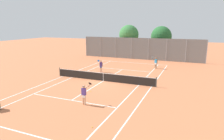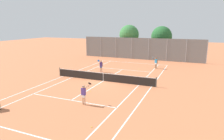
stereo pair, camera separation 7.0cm
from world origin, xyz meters
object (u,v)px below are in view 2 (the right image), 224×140
player_near_side (84,94)px  tree_behind_left (129,35)px  loose_tennis_ball_1 (90,91)px  loose_tennis_ball_2 (139,69)px  player_far_right (156,62)px  tennis_net (103,77)px  tree_behind_right (162,37)px  player_far_left (101,65)px  loose_tennis_ball_0 (92,127)px

player_near_side → tree_behind_left: 25.04m
loose_tennis_ball_1 → loose_tennis_ball_2: 11.41m
player_far_right → tree_behind_left: bearing=128.9°
player_far_right → loose_tennis_ball_2: player_far_right is taller
loose_tennis_ball_1 → tennis_net: bearing=96.3°
player_far_right → loose_tennis_ball_2: (-2.12, -1.43, -0.89)m
tree_behind_left → tree_behind_right: bearing=15.9°
tennis_net → tree_behind_right: bearing=80.5°
player_far_left → loose_tennis_ball_1: bearing=-71.5°
player_near_side → tree_behind_right: 26.41m
player_far_left → loose_tennis_ball_0: (5.88, -13.53, -0.89)m
player_far_left → loose_tennis_ball_1: player_far_left is taller
loose_tennis_ball_2 → tree_behind_left: tree_behind_left is taller
tennis_net → loose_tennis_ball_0: tennis_net is taller
player_near_side → tree_behind_right: size_ratio=0.30×
tree_behind_left → player_near_side: bearing=-80.0°
player_far_right → tree_behind_right: size_ratio=0.30×
loose_tennis_ball_0 → loose_tennis_ball_1: same height
loose_tennis_ball_2 → tennis_net: bearing=-105.8°
loose_tennis_ball_1 → player_far_right: bearing=73.3°
player_near_side → tennis_net: bearing=102.3°
tennis_net → player_near_side: player_near_side is taller
player_far_right → loose_tennis_ball_1: bearing=-106.7°
tree_behind_right → player_far_right: bearing=-84.6°
tennis_net → loose_tennis_ball_0: 10.49m
loose_tennis_ball_0 → tree_behind_left: 28.53m
player_near_side → player_far_left: 11.13m
loose_tennis_ball_0 → loose_tennis_ball_2: 17.35m
player_far_left → tree_behind_right: bearing=71.1°
player_far_left → loose_tennis_ball_1: 8.00m
tree_behind_right → loose_tennis_ball_2: bearing=-95.4°
tennis_net → loose_tennis_ball_2: tennis_net is taller
player_far_right → tennis_net: bearing=-115.4°
loose_tennis_ball_0 → tree_behind_right: (-0.53, 29.18, 3.88)m
player_near_side → loose_tennis_ball_1: bearing=109.4°
tennis_net → loose_tennis_ball_2: size_ratio=181.82×
loose_tennis_ball_0 → loose_tennis_ball_2: bearing=95.5°
tree_behind_left → loose_tennis_ball_2: bearing=-64.1°
tennis_net → loose_tennis_ball_1: (0.42, -3.79, -0.48)m
player_far_left → loose_tennis_ball_2: player_far_left is taller
player_far_left → loose_tennis_ball_2: size_ratio=26.88×
loose_tennis_ball_2 → tree_behind_left: (-4.95, 10.17, 4.15)m
loose_tennis_ball_0 → loose_tennis_ball_1: (-3.36, 5.99, 0.00)m
loose_tennis_ball_0 → player_far_left: bearing=113.5°
loose_tennis_ball_1 → tree_behind_left: (-3.24, 21.46, 4.15)m
loose_tennis_ball_0 → tree_behind_left: (-6.60, 27.45, 4.15)m
tennis_net → tree_behind_left: (-2.83, 17.67, 3.68)m
player_near_side → loose_tennis_ball_2: player_near_side is taller
tree_behind_right → loose_tennis_ball_0: bearing=-89.0°
player_far_right → loose_tennis_ball_2: 2.70m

